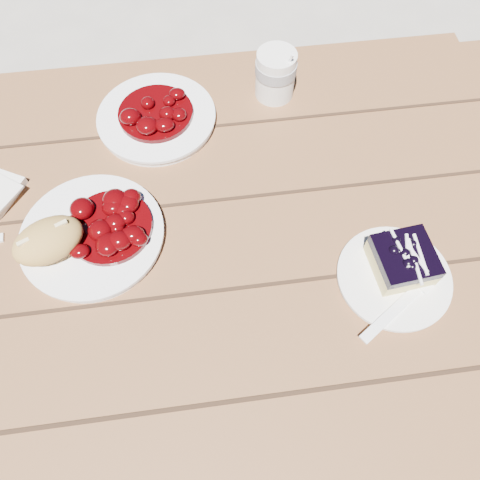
{
  "coord_description": "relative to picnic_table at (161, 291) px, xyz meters",
  "views": [
    {
      "loc": [
        0.1,
        -0.35,
        1.4
      ],
      "look_at": [
        0.14,
        -0.03,
        0.81
      ],
      "focal_mm": 35.0,
      "sensor_mm": 36.0,
      "label": 1
    }
  ],
  "objects": [
    {
      "name": "ground",
      "position": [
        0.0,
        0.0,
        -0.59
      ],
      "size": [
        60.0,
        60.0,
        0.0
      ],
      "primitive_type": "plane",
      "color": "gray",
      "rests_on": "ground"
    },
    {
      "name": "picnic_table",
      "position": [
        0.0,
        0.0,
        0.0
      ],
      "size": [
        2.0,
        1.55,
        0.75
      ],
      "color": "brown",
      "rests_on": "ground"
    },
    {
      "name": "main_plate",
      "position": [
        -0.08,
        0.03,
        0.17
      ],
      "size": [
        0.22,
        0.22,
        0.02
      ],
      "primitive_type": "cylinder",
      "color": "white",
      "rests_on": "picnic_table"
    },
    {
      "name": "goulash_stew",
      "position": [
        -0.05,
        0.04,
        0.2
      ],
      "size": [
        0.13,
        0.13,
        0.04
      ],
      "primitive_type": null,
      "color": "#440204",
      "rests_on": "main_plate"
    },
    {
      "name": "bread_roll",
      "position": [
        -0.14,
        0.01,
        0.2
      ],
      "size": [
        0.13,
        0.11,
        0.05
      ],
      "primitive_type": "ellipsoid",
      "rotation": [
        0.0,
        0.0,
        0.43
      ],
      "color": "#B88E46",
      "rests_on": "main_plate"
    },
    {
      "name": "dessert_plate",
      "position": [
        0.37,
        -0.1,
        0.17
      ],
      "size": [
        0.16,
        0.16,
        0.01
      ],
      "primitive_type": "cylinder",
      "color": "white",
      "rests_on": "picnic_table"
    },
    {
      "name": "blueberry_cake",
      "position": [
        0.38,
        -0.08,
        0.19
      ],
      "size": [
        0.09,
        0.09,
        0.05
      ],
      "rotation": [
        0.0,
        0.0,
        0.1
      ],
      "color": "#E3D27C",
      "rests_on": "dessert_plate"
    },
    {
      "name": "fork_dessert",
      "position": [
        0.35,
        -0.15,
        0.17
      ],
      "size": [
        0.15,
        0.11,
        0.0
      ],
      "primitive_type": null,
      "rotation": [
        0.0,
        0.0,
        -0.99
      ],
      "color": "white",
      "rests_on": "dessert_plate"
    },
    {
      "name": "coffee_cup",
      "position": [
        0.25,
        0.31,
        0.21
      ],
      "size": [
        0.07,
        0.07,
        0.09
      ],
      "primitive_type": "cylinder",
      "color": "white",
      "rests_on": "picnic_table"
    },
    {
      "name": "second_plate",
      "position": [
        0.03,
        0.27,
        0.17
      ],
      "size": [
        0.21,
        0.21,
        0.02
      ],
      "primitive_type": "cylinder",
      "color": "white",
      "rests_on": "picnic_table"
    },
    {
      "name": "second_stew",
      "position": [
        0.03,
        0.27,
        0.2
      ],
      "size": [
        0.13,
        0.13,
        0.04
      ],
      "primitive_type": null,
      "color": "#440204",
      "rests_on": "second_plate"
    }
  ]
}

